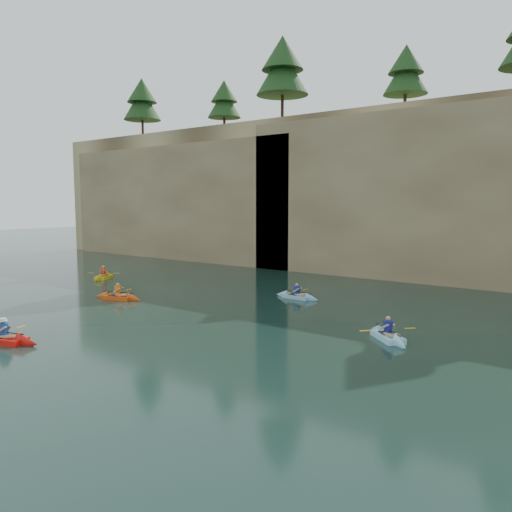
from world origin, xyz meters
The scene contains 12 objects.
ground centered at (0.00, 0.00, 0.00)m, with size 160.00×160.00×0.00m, color black.
cliff centered at (0.00, 30.00, 6.00)m, with size 70.00×16.00×12.00m, color tan.
cliff_slab_west centered at (-20.00, 22.60, 5.28)m, with size 26.00×2.40×10.56m, color #9D885F.
cliff_slab_center centered at (2.00, 22.60, 5.70)m, with size 24.00×2.40×11.40m, color #9D885F.
sea_cave_west centered at (-18.00, 21.95, 2.00)m, with size 4.50×1.00×4.00m, color black.
sea_cave_center centered at (-4.00, 21.95, 1.60)m, with size 3.50×1.00×3.20m, color black.
cliff_pines centered at (0.00, 25.00, 15.91)m, with size 56.00×6.00×7.83m, color black, non-canonical shape.
main_kayaker centered at (-4.84, -0.96, 0.15)m, with size 3.14×2.03×1.14m.
kayaker_orange centered at (-8.24, 6.79, 0.14)m, with size 2.99×2.17×1.11m.
kayaker_ltblue_near centered at (6.28, 7.93, 0.14)m, with size 2.57×2.40×1.12m.
kayaker_yellow centered at (-14.89, 10.77, 0.14)m, with size 1.97×2.71×1.12m.
kayaker_ltblue_mid centered at (-0.77, 12.72, 0.13)m, with size 2.73×2.07×1.03m.
Camera 1 is at (13.28, -9.71, 5.16)m, focal length 35.00 mm.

